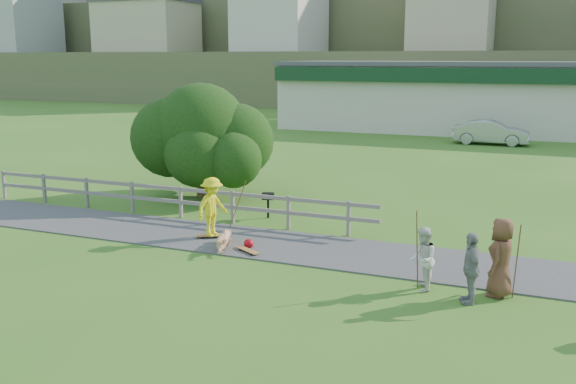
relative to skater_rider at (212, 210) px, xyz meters
The scene contains 18 objects.
ground 2.38m from the skater_rider, 39.62° to the right, with size 260.00×260.00×0.00m, color #32631C.
path 1.92m from the skater_rider, ahead, with size 34.00×3.00×0.04m, color #353537.
fence 3.48m from the skater_rider, 147.03° to the left, with size 15.05×0.10×1.10m.
strip_mall 34.05m from the skater_rider, 80.35° to the left, with size 32.50×10.75×5.10m.
skater_rider is the anchor object (origin of this frame).
skater_fallen 1.34m from the skater_rider, 44.59° to the right, with size 1.52×0.36×0.56m, color tan.
spectator_a 7.00m from the skater_rider, 16.29° to the right, with size 0.74×0.58×1.53m, color silver.
spectator_b 8.19m from the skater_rider, 16.61° to the right, with size 0.96×0.40×1.63m, color gray.
spectator_c 8.59m from the skater_rider, 11.03° to the right, with size 0.90×0.59×1.85m, color brown.
car_silver 26.28m from the skater_rider, 77.57° to the left, with size 1.62×4.66×1.53m, color #A1A4A9.
tree 6.21m from the skater_rider, 122.87° to the left, with size 5.95×5.95×3.82m, color black, non-canonical shape.
bbq 3.09m from the skater_rider, 80.99° to the left, with size 0.40×0.31×0.87m, color black, non-canonical shape.
longboard_rider 0.84m from the skater_rider, ahead, with size 1.00×0.24×0.11m, color brown, non-canonical shape.
longboard_fallen 2.07m from the skater_rider, 29.55° to the right, with size 0.87×0.21×0.10m, color brown, non-canonical shape.
helmet 1.70m from the skater_rider, 18.46° to the right, with size 0.29×0.29×0.29m, color #9F0811.
pole_rider 0.72m from the skater_rider, 33.69° to the left, with size 0.03×0.03×1.92m, color brown.
pole_spec_left 6.82m from the skater_rider, 15.91° to the right, with size 0.03×0.03×1.90m, color brown.
pole_spec_right 8.93m from the skater_rider, 10.61° to the right, with size 0.03×0.03×1.74m, color brown.
Camera 1 is at (7.62, -15.03, 5.41)m, focal length 40.00 mm.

